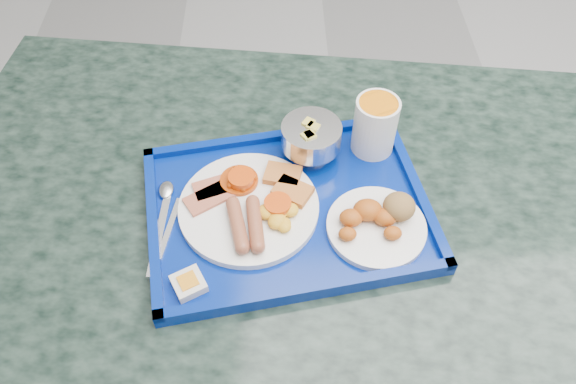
# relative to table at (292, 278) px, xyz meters

# --- Properties ---
(table) EXTENTS (1.39, 1.02, 0.81)m
(table) POSITION_rel_table_xyz_m (0.00, 0.00, 0.00)
(table) COLOR gray
(table) RESTS_ON floor
(tray) EXTENTS (0.51, 0.41, 0.03)m
(tray) POSITION_rel_table_xyz_m (-0.01, 0.01, 0.22)
(tray) COLOR navy
(tray) RESTS_ON table
(main_plate) EXTENTS (0.23, 0.23, 0.04)m
(main_plate) POSITION_rel_table_xyz_m (-0.07, 0.00, 0.24)
(main_plate) COLOR white
(main_plate) RESTS_ON tray
(bread_plate) EXTENTS (0.16, 0.16, 0.05)m
(bread_plate) POSITION_rel_table_xyz_m (0.14, -0.04, 0.24)
(bread_plate) COLOR white
(bread_plate) RESTS_ON tray
(fruit_bowl) EXTENTS (0.10, 0.10, 0.07)m
(fruit_bowl) POSITION_rel_table_xyz_m (0.03, 0.12, 0.27)
(fruit_bowl) COLOR #BCBCBE
(fruit_bowl) RESTS_ON tray
(juice_cup) EXTENTS (0.08, 0.08, 0.11)m
(juice_cup) POSITION_rel_table_xyz_m (0.15, 0.14, 0.28)
(juice_cup) COLOR white
(juice_cup) RESTS_ON tray
(spoon) EXTENTS (0.05, 0.16, 0.01)m
(spoon) POSITION_rel_table_xyz_m (-0.21, 0.02, 0.23)
(spoon) COLOR #BCBCBE
(spoon) RESTS_ON tray
(knife) EXTENTS (0.02, 0.18, 0.00)m
(knife) POSITION_rel_table_xyz_m (-0.21, -0.03, 0.23)
(knife) COLOR #BCBCBE
(knife) RESTS_ON tray
(jam_packet) EXTENTS (0.06, 0.06, 0.02)m
(jam_packet) POSITION_rel_table_xyz_m (-0.16, -0.14, 0.23)
(jam_packet) COLOR silver
(jam_packet) RESTS_ON tray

